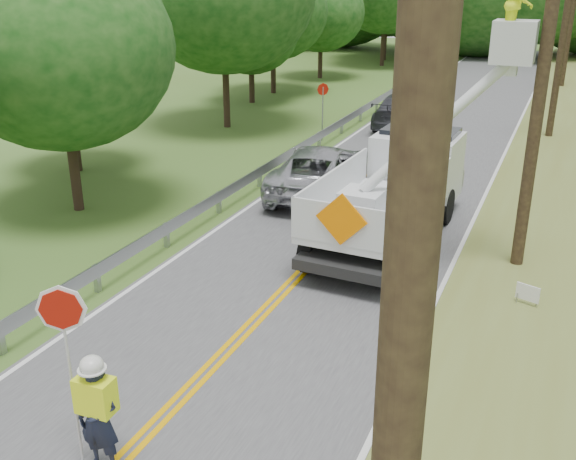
% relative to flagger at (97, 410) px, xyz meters
% --- Properties ---
extents(ground, '(140.00, 140.00, 0.00)m').
position_rel_flagger_xyz_m(ground, '(0.14, 0.89, -1.10)').
color(ground, '#3E571D').
rests_on(ground, ground).
extents(road, '(7.20, 96.00, 0.03)m').
position_rel_flagger_xyz_m(road, '(0.14, 14.89, -1.09)').
color(road, '#444446').
rests_on(road, ground).
extents(guardrail, '(0.18, 48.00, 0.77)m').
position_rel_flagger_xyz_m(guardrail, '(-3.88, 15.80, -0.55)').
color(guardrail, '#95989C').
rests_on(guardrail, ground).
extents(utility_poles, '(1.60, 43.30, 10.00)m').
position_rel_flagger_xyz_m(utility_poles, '(5.14, 17.91, 4.17)').
color(utility_poles, black).
rests_on(utility_poles, ground).
extents(treeline_left, '(10.25, 57.52, 10.21)m').
position_rel_flagger_xyz_m(treeline_left, '(-9.72, 30.25, 4.50)').
color(treeline_left, '#332319').
rests_on(treeline_left, ground).
extents(flagger, '(1.14, 0.47, 3.04)m').
position_rel_flagger_xyz_m(flagger, '(0.00, 0.00, 0.00)').
color(flagger, '#191E33').
rests_on(flagger, road).
extents(bucket_truck, '(4.79, 7.72, 7.32)m').
position_rel_flagger_xyz_m(bucket_truck, '(1.81, 11.63, 0.54)').
color(bucket_truck, black).
rests_on(bucket_truck, road).
extents(suv_silver, '(3.56, 6.31, 1.66)m').
position_rel_flagger_xyz_m(suv_silver, '(-1.68, 14.03, -0.25)').
color(suv_silver, '#ACADB4').
rests_on(suv_silver, road).
extents(suv_darkgrey, '(2.54, 5.73, 1.64)m').
position_rel_flagger_xyz_m(suv_darkgrey, '(-1.62, 25.31, -0.26)').
color(suv_darkgrey, '#383940').
rests_on(suv_darkgrey, road).
extents(stop_sign_permanent, '(0.40, 0.41, 2.59)m').
position_rel_flagger_xyz_m(stop_sign_permanent, '(-4.29, 21.13, 0.63)').
color(stop_sign_permanent, '#95989C').
rests_on(stop_sign_permanent, ground).
extents(yard_sign, '(0.51, 0.20, 0.77)m').
position_rel_flagger_xyz_m(yard_sign, '(5.55, 7.64, -0.55)').
color(yard_sign, white).
rests_on(yard_sign, ground).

